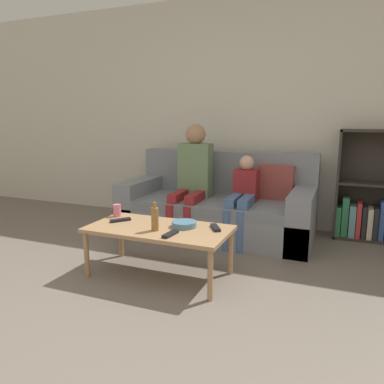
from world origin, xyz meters
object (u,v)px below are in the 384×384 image
(bookshelf, at_px, (371,198))
(person_adult, at_px, (193,172))
(tv_remote_1, at_px, (170,234))
(coffee_table, at_px, (159,232))
(tv_remote_2, at_px, (215,228))
(cup_near, at_px, (117,210))
(snack_bowl, at_px, (184,224))
(bottle, at_px, (155,219))
(person_child, at_px, (243,194))
(tv_remote_0, at_px, (120,220))
(couch, at_px, (219,208))

(bookshelf, relative_size, person_adult, 0.96)
(tv_remote_1, bearing_deg, coffee_table, 143.99)
(bookshelf, xyz_separation_m, tv_remote_2, (-1.17, -1.53, -0.03))
(bookshelf, distance_m, cup_near, 2.57)
(tv_remote_1, xyz_separation_m, snack_bowl, (0.01, 0.24, 0.01))
(coffee_table, relative_size, bottle, 5.03)
(bookshelf, height_order, tv_remote_2, bookshelf)
(person_adult, distance_m, cup_near, 1.07)
(person_child, height_order, tv_remote_1, person_child)
(bookshelf, relative_size, tv_remote_0, 6.94)
(tv_remote_0, height_order, bottle, bottle)
(tv_remote_0, height_order, snack_bowl, snack_bowl)
(couch, relative_size, person_child, 2.32)
(couch, xyz_separation_m, bookshelf, (1.51, 0.41, 0.16))
(tv_remote_2, height_order, bottle, bottle)
(bottle, bearing_deg, coffee_table, 98.87)
(coffee_table, xyz_separation_m, person_adult, (-0.18, 1.15, 0.31))
(couch, distance_m, tv_remote_1, 1.41)
(couch, xyz_separation_m, bottle, (-0.07, -1.33, 0.22))
(couch, height_order, cup_near, couch)
(person_child, xyz_separation_m, snack_bowl, (-0.21, -1.01, -0.06))
(couch, relative_size, tv_remote_2, 11.82)
(tv_remote_1, distance_m, bottle, 0.19)
(bookshelf, xyz_separation_m, coffee_table, (-1.59, -1.66, -0.07))
(tv_remote_1, xyz_separation_m, tv_remote_2, (0.25, 0.28, 0.00))
(bookshelf, relative_size, person_child, 1.31)
(tv_remote_2, distance_m, bottle, 0.47)
(couch, distance_m, bookshelf, 1.57)
(coffee_table, height_order, bottle, bottle)
(couch, height_order, person_adult, person_adult)
(bookshelf, distance_m, bottle, 2.35)
(snack_bowl, relative_size, bottle, 0.89)
(person_child, distance_m, tv_remote_0, 1.31)
(coffee_table, xyz_separation_m, tv_remote_2, (0.43, 0.12, 0.05))
(tv_remote_1, distance_m, snack_bowl, 0.24)
(tv_remote_2, bearing_deg, bookshelf, 21.60)
(coffee_table, bearing_deg, tv_remote_1, -41.55)
(couch, relative_size, cup_near, 18.98)
(person_adult, bearing_deg, tv_remote_2, -61.28)
(coffee_table, bearing_deg, snack_bowl, 24.20)
(cup_near, bearing_deg, bookshelf, 35.73)
(tv_remote_1, height_order, snack_bowl, snack_bowl)
(cup_near, bearing_deg, coffee_table, -17.83)
(bookshelf, distance_m, person_child, 1.33)
(person_adult, bearing_deg, bookshelf, 14.10)
(bookshelf, relative_size, cup_near, 10.69)
(coffee_table, xyz_separation_m, tv_remote_0, (-0.37, 0.03, 0.05))
(bookshelf, bearing_deg, couch, -164.76)
(bookshelf, height_order, snack_bowl, bookshelf)
(cup_near, height_order, tv_remote_0, cup_near)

